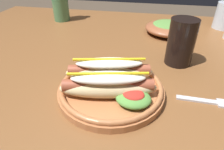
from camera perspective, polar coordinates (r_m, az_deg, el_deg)
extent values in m
cube|color=brown|center=(0.62, 3.43, 4.71)|extent=(1.42, 0.96, 0.04)
cylinder|color=brown|center=(1.34, -21.55, 0.83)|extent=(0.06, 0.06, 0.70)
cylinder|color=#B77042|center=(0.44, -0.76, -4.46)|extent=(0.24, 0.24, 0.02)
torus|color=#B77042|center=(0.44, -0.77, -3.21)|extent=(0.23, 0.23, 0.01)
ellipsoid|color=beige|center=(0.40, -0.77, -3.92)|extent=(0.21, 0.09, 0.04)
cylinder|color=#9E4C33|center=(0.40, -0.77, -3.03)|extent=(0.19, 0.07, 0.03)
ellipsoid|color=silver|center=(0.39, -0.79, -0.86)|extent=(0.16, 0.07, 0.02)
cylinder|color=yellow|center=(0.38, -0.81, 0.38)|extent=(0.16, 0.04, 0.01)
ellipsoid|color=beige|center=(0.45, -0.81, 0.67)|extent=(0.21, 0.09, 0.04)
cylinder|color=#9E4C33|center=(0.45, -0.81, 1.51)|extent=(0.19, 0.07, 0.03)
ellipsoid|color=silver|center=(0.44, -0.83, 3.53)|extent=(0.16, 0.07, 0.02)
cylinder|color=yellow|center=(0.43, -0.84, 4.68)|extent=(0.16, 0.04, 0.01)
ellipsoid|color=#5B9942|center=(0.39, 6.34, -6.88)|extent=(0.07, 0.06, 0.02)
ellipsoid|color=red|center=(0.39, 6.43, -5.75)|extent=(0.04, 0.04, 0.01)
cube|color=silver|center=(0.46, 23.66, -6.75)|extent=(0.09, 0.01, 0.00)
cylinder|color=black|center=(0.57, 19.75, 9.13)|extent=(0.07, 0.07, 0.13)
cylinder|color=#4C7F51|center=(0.95, -15.15, 20.14)|extent=(0.07, 0.07, 0.16)
ellipsoid|color=brown|center=(0.80, 16.31, 13.15)|extent=(0.18, 0.18, 0.04)
ellipsoid|color=#56893D|center=(0.80, 16.47, 14.09)|extent=(0.12, 0.12, 0.02)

